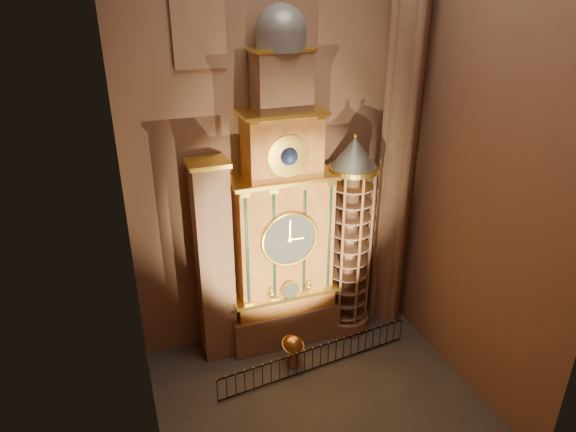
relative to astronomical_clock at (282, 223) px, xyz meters
name	(u,v)px	position (x,y,z in m)	size (l,w,h in m)	color
floor	(320,402)	(0.00, -4.96, -6.68)	(14.00, 14.00, 0.00)	#383330
wall_back	(275,130)	(0.00, 1.04, 4.32)	(22.00, 22.00, 0.00)	brown
wall_left	(126,197)	(-7.00, -4.96, 4.32)	(22.00, 22.00, 0.00)	brown
wall_right	(487,151)	(7.00, -4.96, 4.32)	(22.00, 22.00, 0.00)	brown
astronomical_clock	(282,223)	(0.00, 0.00, 0.00)	(5.60, 2.41, 16.70)	#8C634C
portrait_tower	(214,263)	(-3.40, 0.02, -1.53)	(1.80, 1.60, 10.20)	#8C634C
stair_turret	(349,240)	(3.50, -0.26, -1.41)	(2.50, 2.50, 10.80)	#8C634C
gothic_pier	(401,123)	(6.10, 0.04, 4.32)	(2.04, 2.04, 22.00)	#8C634C
stained_glass_window	(197,1)	(-3.20, 0.95, 9.82)	(2.20, 0.14, 5.20)	navy
celestial_globe	(293,348)	(-0.27, -2.25, -5.68)	(1.48, 1.45, 1.66)	#8C634C
iron_railing	(317,358)	(0.67, -2.95, -5.98)	(9.98, 1.12, 1.28)	black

